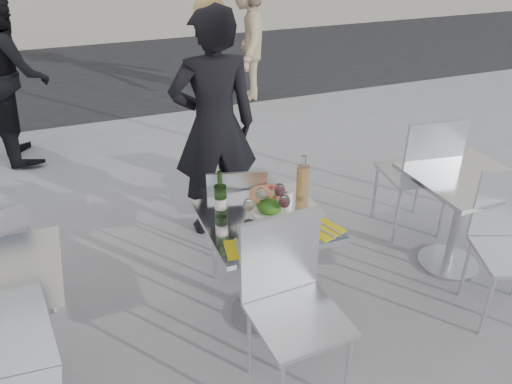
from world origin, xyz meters
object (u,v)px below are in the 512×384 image
object	(u,v)px
salad_plate	(270,208)
napkin_left	(242,248)
woman_diner	(214,127)
pizza_far	(270,196)
main_table	(265,248)
pedestrian_a	(10,73)
side_chair_lnear	(3,383)
side_chair_rnear	(510,235)
wineglass_white_a	(249,206)
side_table_right	(461,202)
chair_far	(236,211)
wineglass_red_b	(280,191)
wine_bottle	(221,199)
pedestrian_b	(248,38)
pizza_near	(277,234)
carafe	(303,181)
wineglass_red_a	(284,202)
napkin_right	(325,229)
chair_near	(290,293)
wineglass_white_b	(261,195)
sugar_shaker	(287,197)

from	to	relation	value
salad_plate	napkin_left	distance (m)	0.40
woman_diner	pizza_far	xyz separation A→B (m)	(0.08, -0.91, -0.14)
main_table	pizza_far	world-z (taller)	pizza_far
pedestrian_a	side_chair_lnear	bearing A→B (deg)	170.11
side_chair_rnear	pedestrian_a	world-z (taller)	pedestrian_a
pizza_far	wineglass_white_a	distance (m)	0.33
side_table_right	chair_far	xyz separation A→B (m)	(-1.51, 0.50, -0.02)
wineglass_red_b	wine_bottle	bearing A→B (deg)	176.62
wine_bottle	wineglass_red_b	distance (m)	0.37
side_chair_rnear	pedestrian_b	bearing A→B (deg)	111.94
wine_bottle	pizza_near	bearing A→B (deg)	-54.33
carafe	wineglass_red_a	size ratio (longest dim) A/B	1.84
woman_diner	wineglass_red_b	bearing A→B (deg)	100.43
pizza_near	wine_bottle	distance (m)	0.40
wine_bottle	wineglass_white_a	size ratio (longest dim) A/B	1.87
pizza_near	napkin_right	distance (m)	0.28
chair_near	side_chair_rnear	distance (m)	1.54
woman_diner	main_table	bearing A→B (deg)	93.20
side_chair_rnear	wineglass_white_b	distance (m)	1.59
sugar_shaker	napkin_left	world-z (taller)	sugar_shaker
wineglass_red_a	side_chair_rnear	bearing A→B (deg)	-17.27
woman_diner	wineglass_white_a	bearing A→B (deg)	87.93
sugar_shaker	wine_bottle	bearing A→B (deg)	177.53
pizza_near	napkin_left	world-z (taller)	pizza_near
pedestrian_b	wineglass_red_a	size ratio (longest dim) A/B	10.67
pedestrian_b	wineglass_white_b	distance (m)	4.36
woman_diner	wine_bottle	xyz separation A→B (m)	(-0.27, -1.00, -0.04)
side_table_right	napkin_right	size ratio (longest dim) A/B	3.30
side_chair_rnear	pedestrian_b	xyz separation A→B (m)	(-0.02, 4.67, 0.28)
pedestrian_b	side_table_right	bearing A→B (deg)	19.75
pedestrian_b	wineglass_red_b	size ratio (longest dim) A/B	10.67
carafe	wineglass_white_a	size ratio (longest dim) A/B	1.84
side_chair_rnear	carafe	bearing A→B (deg)	174.22
side_chair_lnear	napkin_right	bearing A→B (deg)	14.66
wine_bottle	carafe	bearing A→B (deg)	2.40
side_table_right	chair_near	world-z (taller)	chair_near
side_chair_lnear	salad_plate	world-z (taller)	side_chair_lnear
side_chair_rnear	pizza_near	bearing A→B (deg)	-168.52
chair_far	salad_plate	size ratio (longest dim) A/B	3.95
pedestrian_b	sugar_shaker	size ratio (longest dim) A/B	15.71
pedestrian_a	sugar_shaker	world-z (taller)	pedestrian_a
wineglass_red_a	wineglass_red_b	world-z (taller)	same
wineglass_white_b	wineglass_red_b	bearing A→B (deg)	2.63
chair_near	wine_bottle	world-z (taller)	wine_bottle
salad_plate	napkin_right	xyz separation A→B (m)	(0.22, -0.28, -0.03)
pizza_near	side_chair_lnear	bearing A→B (deg)	-165.68
chair_far	wineglass_red_a	world-z (taller)	wineglass_red_a
main_table	wineglass_white_b	size ratio (longest dim) A/B	4.76
woman_diner	napkin_right	bearing A→B (deg)	104.82
carafe	napkin_left	distance (m)	0.67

